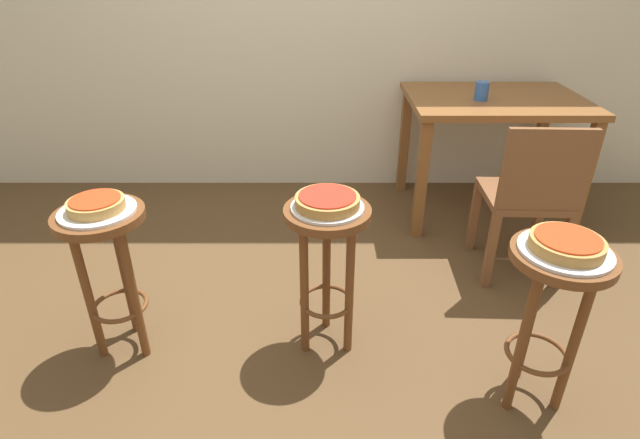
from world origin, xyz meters
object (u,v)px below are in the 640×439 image
object	(u,v)px
serving_plate_leftside	(328,207)
serving_plate_foreground	(566,251)
stool_foreground	(553,297)
serving_plate_middle	(98,211)
pizza_middle	(97,204)
stool_leftside	(328,249)
wooden_chair	(531,196)
pizza_foreground	(568,244)
stool_middle	(109,253)
cup_near_edge	(483,91)
pizza_leftside	(328,201)
dining_table	(494,115)

from	to	relation	value
serving_plate_leftside	serving_plate_foreground	bearing A→B (deg)	-21.95
stool_foreground	serving_plate_middle	xyz separation A→B (m)	(-1.65, 0.28, 0.19)
pizza_middle	stool_leftside	world-z (taller)	pizza_middle
serving_plate_foreground	wooden_chair	world-z (taller)	wooden_chair
serving_plate_foreground	pizza_foreground	distance (m)	0.03
stool_middle	serving_plate_middle	bearing A→B (deg)	0.00
pizza_foreground	serving_plate_middle	xyz separation A→B (m)	(-1.65, 0.28, -0.03)
serving_plate_leftside	cup_near_edge	world-z (taller)	cup_near_edge
serving_plate_foreground	stool_leftside	distance (m)	0.86
stool_middle	pizza_leftside	xyz separation A→B (m)	(0.87, 0.03, 0.22)
cup_near_edge	pizza_leftside	bearing A→B (deg)	-127.21
serving_plate_middle	pizza_middle	size ratio (longest dim) A/B	1.37
stool_leftside	dining_table	bearing A→B (deg)	51.09
stool_foreground	serving_plate_middle	distance (m)	1.69
stool_leftside	pizza_leftside	distance (m)	0.22
serving_plate_middle	dining_table	world-z (taller)	dining_table
pizza_leftside	stool_leftside	bearing A→B (deg)	180.00
pizza_foreground	dining_table	xyz separation A→B (m)	(0.25, 1.59, -0.05)
serving_plate_middle	wooden_chair	size ratio (longest dim) A/B	0.34
serving_plate_middle	pizza_leftside	xyz separation A→B (m)	(0.87, 0.03, 0.03)
stool_foreground	stool_leftside	world-z (taller)	same
stool_middle	cup_near_edge	distance (m)	2.20
dining_table	stool_middle	bearing A→B (deg)	-145.53
stool_foreground	cup_near_edge	size ratio (longest dim) A/B	6.27
serving_plate_leftside	dining_table	bearing A→B (deg)	51.09
serving_plate_middle	dining_table	xyz separation A→B (m)	(1.90, 1.31, -0.02)
pizza_leftside	serving_plate_leftside	bearing A→B (deg)	-90.00
pizza_foreground	pizza_leftside	distance (m)	0.84
serving_plate_middle	stool_leftside	bearing A→B (deg)	1.97
pizza_middle	wooden_chair	size ratio (longest dim) A/B	0.25
stool_leftside	dining_table	size ratio (longest dim) A/B	0.64
stool_foreground	pizza_leftside	world-z (taller)	pizza_leftside
stool_middle	stool_leftside	xyz separation A→B (m)	(0.87, 0.03, 0.00)
serving_plate_foreground	pizza_middle	size ratio (longest dim) A/B	1.43
serving_plate_foreground	serving_plate_middle	distance (m)	1.68
pizza_middle	dining_table	size ratio (longest dim) A/B	0.20
pizza_foreground	serving_plate_leftside	xyz separation A→B (m)	(-0.78, 0.31, -0.03)
stool_foreground	serving_plate_foreground	world-z (taller)	serving_plate_foreground
stool_middle	pizza_middle	distance (m)	0.22
serving_plate_foreground	pizza_leftside	size ratio (longest dim) A/B	1.20
pizza_leftside	stool_middle	bearing A→B (deg)	-178.03
stool_middle	wooden_chair	distance (m)	1.97
dining_table	wooden_chair	bearing A→B (deg)	-91.39
serving_plate_foreground	pizza_foreground	world-z (taller)	pizza_foreground
serving_plate_middle	stool_middle	bearing A→B (deg)	180.00
stool_foreground	pizza_middle	xyz separation A→B (m)	(-1.65, 0.28, 0.22)
pizza_foreground	stool_leftside	world-z (taller)	pizza_foreground
serving_plate_foreground	serving_plate_leftside	bearing A→B (deg)	158.05
pizza_foreground	stool_middle	bearing A→B (deg)	170.25
dining_table	serving_plate_foreground	bearing A→B (deg)	-99.00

